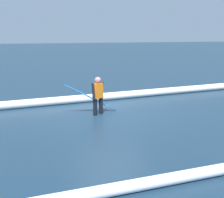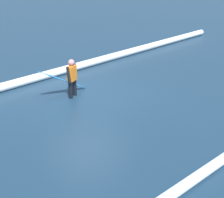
# 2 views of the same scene
# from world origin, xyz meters

# --- Properties ---
(ground_plane) EXTENTS (175.37, 175.37, 0.00)m
(ground_plane) POSITION_xyz_m (0.00, 0.00, 0.00)
(ground_plane) COLOR #182F43
(surfer) EXTENTS (0.48, 0.36, 1.30)m
(surfer) POSITION_xyz_m (0.43, -0.19, 0.72)
(surfer) COLOR black
(surfer) RESTS_ON ground_plane
(surfboard) EXTENTS (2.00, 0.41, 1.13)m
(surfboard) POSITION_xyz_m (0.59, -0.51, 0.55)
(surfboard) COLOR #268CE5
(surfboard) RESTS_ON ground_plane
(wave_crest_foreground) EXTENTS (18.68, 1.75, 0.31)m
(wave_crest_foreground) POSITION_xyz_m (-2.00, -2.54, 0.16)
(wave_crest_foreground) COLOR white
(wave_crest_foreground) RESTS_ON ground_plane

